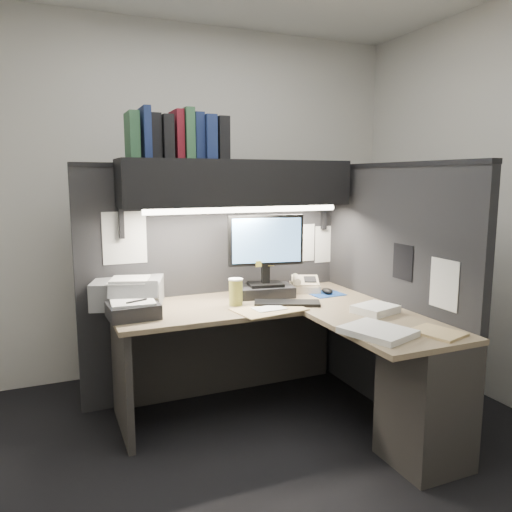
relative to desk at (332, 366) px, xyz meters
name	(u,v)px	position (x,y,z in m)	size (l,w,h in m)	color
floor	(266,452)	(-0.43, 0.00, -0.44)	(3.50, 3.50, 0.00)	black
wall_back	(189,201)	(-0.43, 1.50, 0.91)	(3.50, 0.04, 2.70)	silver
wall_right	(507,206)	(1.32, 0.00, 0.91)	(0.04, 3.00, 2.70)	silver
partition_back	(216,282)	(-0.40, 0.93, 0.36)	(1.90, 0.06, 1.60)	black
partition_right	(392,292)	(0.55, 0.18, 0.36)	(0.06, 1.50, 1.60)	black
desk	(332,366)	(0.00, 0.00, 0.00)	(1.70, 1.53, 0.73)	#836F53
overhead_shelf	(237,183)	(-0.30, 0.75, 1.06)	(1.55, 0.34, 0.30)	black
task_light_tube	(245,210)	(-0.30, 0.61, 0.89)	(0.04, 0.04, 1.32)	white
monitor	(266,264)	(-0.13, 0.66, 0.51)	(0.52, 0.29, 0.56)	black
keyboard	(287,303)	(-0.10, 0.40, 0.30)	(0.42, 0.14, 0.02)	black
mousepad	(325,294)	(0.28, 0.56, 0.29)	(0.23, 0.21, 0.00)	navy
mouse	(327,291)	(0.29, 0.55, 0.31)	(0.07, 0.11, 0.04)	black
telephone	(305,285)	(0.19, 0.70, 0.33)	(0.21, 0.22, 0.08)	beige
coffee_cup	(236,293)	(-0.40, 0.52, 0.37)	(0.09, 0.09, 0.16)	#D2C554
printer	(128,292)	(-1.03, 0.79, 0.37)	(0.42, 0.36, 0.17)	gray
notebook_stack	(133,311)	(-1.06, 0.48, 0.33)	(0.28, 0.24, 0.09)	black
open_folder	(269,309)	(-0.26, 0.32, 0.29)	(0.42, 0.28, 0.01)	tan
paper_stack_a	(375,309)	(0.30, 0.01, 0.31)	(0.24, 0.20, 0.05)	white
paper_stack_b	(378,332)	(0.05, -0.34, 0.30)	(0.27, 0.34, 0.03)	white
manila_stack	(437,333)	(0.35, -0.45, 0.29)	(0.20, 0.25, 0.01)	tan
binder_row	(178,136)	(-0.70, 0.75, 1.35)	(0.62, 0.26, 0.31)	#2B5738
pinned_papers	(289,250)	(0.00, 0.56, 0.61)	(1.76, 1.31, 0.51)	white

